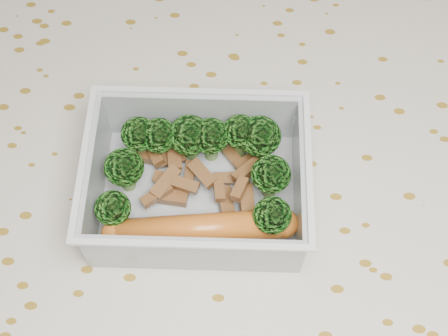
{
  "coord_description": "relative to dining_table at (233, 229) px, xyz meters",
  "views": [
    {
      "loc": [
        0.0,
        -0.23,
        1.2
      ],
      "look_at": [
        -0.01,
        0.0,
        0.78
      ],
      "focal_mm": 50.0,
      "sensor_mm": 36.0,
      "label": 1
    }
  ],
  "objects": [
    {
      "name": "broccoli_florets",
      "position": [
        -0.03,
        0.01,
        0.12
      ],
      "size": [
        0.14,
        0.1,
        0.04
      ],
      "color": "#608C3F",
      "rests_on": "lunch_container"
    },
    {
      "name": "lunch_container",
      "position": [
        -0.03,
        -0.01,
        0.11
      ],
      "size": [
        0.17,
        0.13,
        0.06
      ],
      "color": "#B4BBC2",
      "rests_on": "tablecloth"
    },
    {
      "name": "tablecloth",
      "position": [
        0.0,
        0.0,
        0.05
      ],
      "size": [
        1.46,
        0.96,
        0.19
      ],
      "color": "beige",
      "rests_on": "dining_table"
    },
    {
      "name": "dining_table",
      "position": [
        0.0,
        0.0,
        0.0
      ],
      "size": [
        1.4,
        0.9,
        0.75
      ],
      "color": "brown",
      "rests_on": "ground"
    },
    {
      "name": "meat_pile",
      "position": [
        -0.03,
        -0.0,
        0.1
      ],
      "size": [
        0.11,
        0.07,
        0.03
      ],
      "color": "brown",
      "rests_on": "lunch_container"
    },
    {
      "name": "sausage",
      "position": [
        -0.02,
        -0.05,
        0.11
      ],
      "size": [
        0.14,
        0.04,
        0.02
      ],
      "color": "#BA5E1C",
      "rests_on": "lunch_container"
    }
  ]
}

